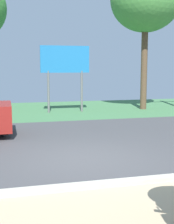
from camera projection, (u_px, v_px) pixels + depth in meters
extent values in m
cube|color=#424244|center=(71.00, 143.00, 10.36)|extent=(40.00, 8.00, 0.10)
cube|color=#427648|center=(42.00, 111.00, 18.04)|extent=(40.00, 8.00, 0.10)
cube|color=#B2AD9E|center=(110.00, 183.00, 6.51)|extent=(40.00, 0.24, 0.10)
cylinder|color=slate|center=(48.00, 92.00, 16.82)|extent=(0.12, 0.12, 2.20)
cylinder|color=slate|center=(82.00, 91.00, 17.26)|extent=(0.12, 0.12, 2.20)
cube|color=#1E72B2|center=(65.00, 59.00, 16.80)|extent=(2.60, 0.10, 1.40)
cylinder|color=brown|center=(144.00, 67.00, 18.09)|extent=(0.36, 0.36, 4.83)
ellipsoid|color=#478C3D|center=(146.00, 0.00, 17.58)|extent=(3.89, 3.89, 3.53)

